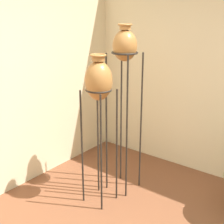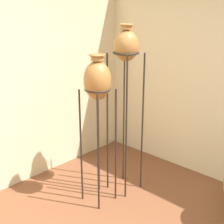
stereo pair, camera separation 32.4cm
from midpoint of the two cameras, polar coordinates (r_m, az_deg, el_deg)
name	(u,v)px [view 2 (the right image)]	position (r m, az deg, el deg)	size (l,w,h in m)	color
vase_stand_tall	(126,53)	(3.44, 5.32, 10.69)	(0.31, 0.31, 1.97)	#28231E
vase_stand_medium	(97,84)	(3.24, 0.18, 5.15)	(0.29, 0.29, 1.69)	#28231E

